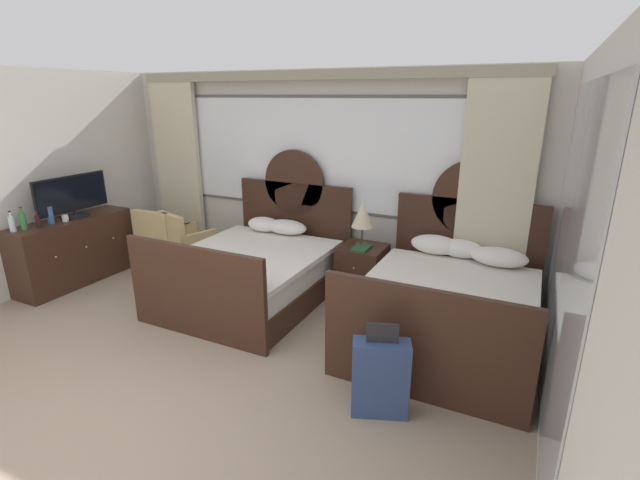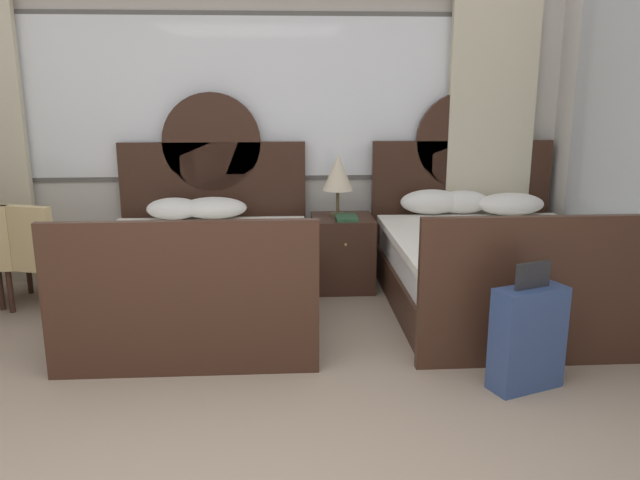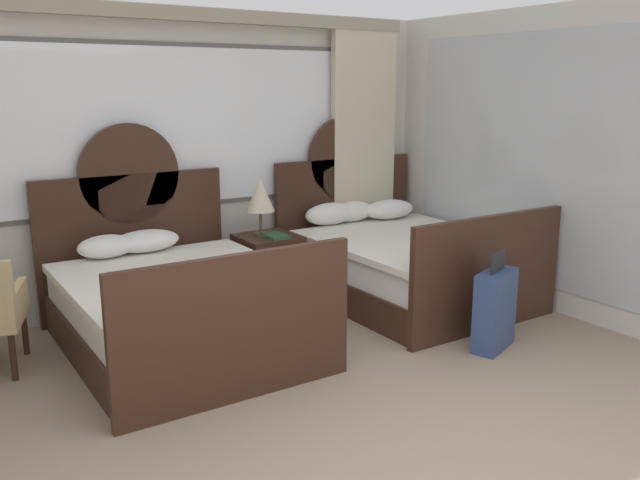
# 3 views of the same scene
# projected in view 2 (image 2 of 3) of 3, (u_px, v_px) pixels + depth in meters

# --- Properties ---
(wall_back_window) EXTENTS (5.86, 0.22, 2.70)m
(wall_back_window) POSITION_uv_depth(u_px,v_px,m) (241.00, 123.00, 5.77)
(wall_back_window) COLOR beige
(wall_back_window) RESTS_ON ground_plane
(bed_near_window) EXTENTS (1.67, 2.13, 1.70)m
(bed_near_window) POSITION_uv_depth(u_px,v_px,m) (203.00, 270.00, 4.96)
(bed_near_window) COLOR #382116
(bed_near_window) RESTS_ON ground_plane
(bed_near_mirror) EXTENTS (1.67, 2.13, 1.70)m
(bed_near_mirror) POSITION_uv_depth(u_px,v_px,m) (491.00, 263.00, 5.12)
(bed_near_mirror) COLOR #382116
(bed_near_mirror) RESTS_ON ground_plane
(nightstand_between_beds) EXTENTS (0.53, 0.56, 0.64)m
(nightstand_between_beds) POSITION_uv_depth(u_px,v_px,m) (342.00, 252.00, 5.63)
(nightstand_between_beds) COLOR #382116
(nightstand_between_beds) RESTS_ON ground_plane
(table_lamp_on_nightstand) EXTENTS (0.27, 0.27, 0.54)m
(table_lamp_on_nightstand) POSITION_uv_depth(u_px,v_px,m) (338.00, 173.00, 5.52)
(table_lamp_on_nightstand) COLOR brown
(table_lamp_on_nightstand) RESTS_ON nightstand_between_beds
(book_on_nightstand) EXTENTS (0.18, 0.26, 0.03)m
(book_on_nightstand) POSITION_uv_depth(u_px,v_px,m) (346.00, 218.00, 5.45)
(book_on_nightstand) COLOR #285133
(book_on_nightstand) RESTS_ON nightstand_between_beds
(armchair_by_window_left) EXTENTS (0.74, 0.74, 0.87)m
(armchair_by_window_left) POSITION_uv_depth(u_px,v_px,m) (36.00, 248.00, 5.12)
(armchair_by_window_left) COLOR tan
(armchair_by_window_left) RESTS_ON ground_plane
(suitcase_on_floor) EXTENTS (0.48, 0.33, 0.78)m
(suitcase_on_floor) POSITION_uv_depth(u_px,v_px,m) (528.00, 338.00, 3.76)
(suitcase_on_floor) COLOR navy
(suitcase_on_floor) RESTS_ON ground_plane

